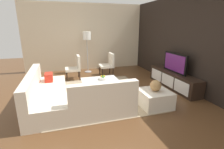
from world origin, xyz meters
The scene contains 15 objects.
ground_plane centered at (0.00, 0.00, 0.00)m, with size 14.00×14.00×0.00m, color brown.
feature_wall_back centered at (0.00, 2.70, 1.40)m, with size 6.40×0.12×2.80m, color black.
side_wall_left centered at (-3.20, 0.20, 1.40)m, with size 0.12×5.20×2.80m, color beige.
area_rug centered at (-0.10, 0.00, 0.01)m, with size 2.97×2.77×0.01m, color tan.
media_console centered at (0.00, 2.40, 0.25)m, with size 2.11×0.43×0.50m.
television centered at (0.00, 2.40, 0.80)m, with size 1.04×0.06×0.59m.
sectional_couch centered at (0.50, -0.90, 0.28)m, with size 2.32×2.27×0.82m.
coffee_table centered at (-0.10, 0.10, 0.20)m, with size 1.06×1.04×0.38m.
accent_chair_near centered at (-1.75, -0.47, 0.49)m, with size 0.52×0.52×0.87m.
floor_lamp centered at (-2.62, 0.11, 1.40)m, with size 0.32×0.32×1.66m.
ottoman centered at (1.01, 1.15, 0.20)m, with size 0.70×0.70×0.40m, color beige.
fruit_bowl centered at (-0.28, 0.20, 0.42)m, with size 0.28×0.28×0.12m.
accent_chair_far centered at (-1.92, 0.82, 0.49)m, with size 0.56×0.50×0.87m.
decorative_ball centered at (1.01, 1.15, 0.53)m, with size 0.26×0.26×0.26m, color #AD8451.
book_stack centered at (0.13, -0.02, 0.41)m, with size 0.22×0.15×0.06m.
Camera 1 is at (4.31, -0.91, 1.89)m, focal length 27.18 mm.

